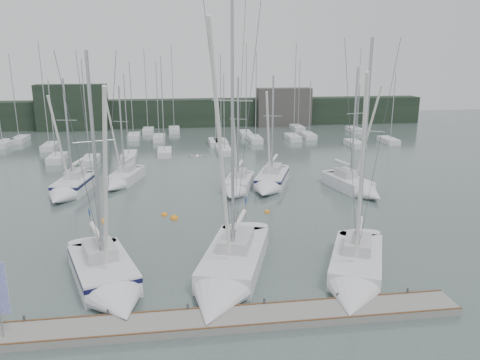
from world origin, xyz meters
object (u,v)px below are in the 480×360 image
object	(u,v)px
sailboat_near_right	(355,276)
sailboat_mid_e	(357,187)
sailboat_near_center	(227,277)
sailboat_mid_d	(270,182)
sailboat_mid_b	(121,180)
buoy_a	(174,219)
sailboat_mid_c	(237,187)
buoy_d	(164,215)
dock_banner	(1,292)
buoy_b	(267,212)
sailboat_near_left	(109,282)
sailboat_mid_a	(69,189)
buoy_c	(103,222)

from	to	relation	value
sailboat_near_right	sailboat_mid_e	distance (m)	19.27
sailboat_near_center	sailboat_mid_d	distance (m)	20.85
sailboat_mid_b	buoy_a	distance (m)	12.26
sailboat_mid_c	buoy_d	size ratio (longest dim) A/B	22.39
sailboat_near_center	dock_banner	world-z (taller)	sailboat_near_center
sailboat_mid_c	sailboat_mid_d	size ratio (longest dim) A/B	0.98
sailboat_near_right	buoy_b	xyz separation A→B (m)	(-2.53, 13.48, -0.55)
sailboat_mid_b	buoy_a	size ratio (longest dim) A/B	16.00
sailboat_near_right	buoy_d	world-z (taller)	sailboat_near_right
sailboat_near_left	sailboat_mid_a	world-z (taller)	sailboat_near_left
sailboat_near_left	dock_banner	bearing A→B (deg)	-151.22
sailboat_mid_a	sailboat_mid_b	bearing A→B (deg)	42.00
sailboat_near_right	buoy_a	bearing A→B (deg)	153.29
sailboat_mid_a	dock_banner	xyz separation A→B (m)	(2.16, -24.37, 2.08)
sailboat_mid_c	buoy_c	world-z (taller)	sailboat_mid_c
sailboat_mid_c	buoy_b	xyz separation A→B (m)	(1.82, -6.15, -0.58)
sailboat_mid_b	sailboat_mid_c	world-z (taller)	sailboat_mid_c
sailboat_mid_a	dock_banner	world-z (taller)	sailboat_mid_a
sailboat_near_left	buoy_d	size ratio (longest dim) A/B	27.35
sailboat_mid_a	sailboat_mid_d	xyz separation A→B (m)	(19.47, -0.34, -0.03)
buoy_c	buoy_b	bearing A→B (deg)	2.24
sailboat_mid_c	buoy_c	size ratio (longest dim) A/B	19.17
sailboat_near_left	buoy_a	size ratio (longest dim) A/B	21.38
sailboat_near_right	sailboat_mid_e	bearing A→B (deg)	92.59
sailboat_near_center	sailboat_near_right	bearing A→B (deg)	10.98
sailboat_mid_c	sailboat_mid_d	world-z (taller)	sailboat_mid_d
sailboat_mid_b	dock_banner	distance (m)	27.50
sailboat_mid_e	buoy_c	size ratio (longest dim) A/B	20.69
buoy_c	buoy_d	distance (m)	5.00
sailboat_near_right	sailboat_mid_c	bearing A→B (deg)	127.06
sailboat_near_left	buoy_a	distance (m)	12.44
sailboat_near_right	sailboat_near_center	bearing A→B (deg)	-162.54
sailboat_mid_e	buoy_d	size ratio (longest dim) A/B	24.16
sailboat_mid_c	buoy_a	distance (m)	9.01
sailboat_mid_e	buoy_d	bearing A→B (deg)	179.15
sailboat_near_center	sailboat_mid_b	bearing A→B (deg)	128.01
sailboat_mid_e	sailboat_mid_b	bearing A→B (deg)	152.32
sailboat_near_left	sailboat_mid_e	bearing A→B (deg)	19.30
sailboat_near_left	buoy_d	world-z (taller)	sailboat_near_left
sailboat_near_center	buoy_a	xyz separation A→B (m)	(-2.98, 12.05, -0.59)
sailboat_near_left	sailboat_mid_d	size ratio (longest dim) A/B	1.20
sailboat_mid_d	sailboat_mid_e	bearing A→B (deg)	1.54
sailboat_near_center	sailboat_mid_a	bearing A→B (deg)	140.72
sailboat_near_left	sailboat_near_center	xyz separation A→B (m)	(6.68, -0.18, -0.05)
sailboat_near_center	sailboat_mid_a	world-z (taller)	sailboat_near_center
dock_banner	sailboat_mid_c	bearing A→B (deg)	75.34
sailboat_mid_c	sailboat_mid_e	xyz separation A→B (m)	(11.56, -1.75, 0.00)
sailboat_mid_a	sailboat_mid_e	xyz separation A→B (m)	(27.51, -3.17, -0.06)
buoy_c	dock_banner	xyz separation A→B (m)	(-2.03, -16.28, 2.71)
sailboat_mid_b	buoy_d	world-z (taller)	sailboat_mid_b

